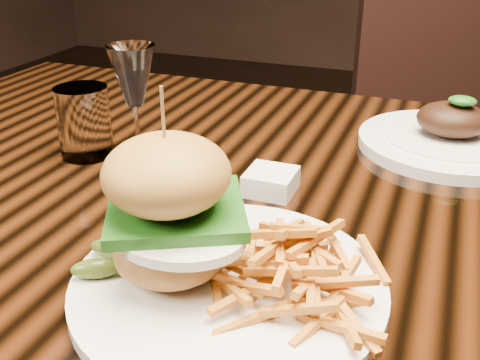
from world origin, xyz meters
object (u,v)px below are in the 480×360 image
(burger_plate, at_px, (219,245))
(wine_glass, at_px, (133,80))
(dining_table, at_px, (310,236))
(chair_far, at_px, (443,132))
(far_dish, at_px, (449,138))

(burger_plate, bearing_deg, wine_glass, 118.86)
(dining_table, relative_size, chair_far, 1.68)
(dining_table, xyz_separation_m, burger_plate, (-0.03, -0.26, 0.13))
(wine_glass, xyz_separation_m, far_dish, (0.42, 0.24, -0.11))
(dining_table, xyz_separation_m, wine_glass, (-0.26, -0.03, 0.21))
(dining_table, relative_size, burger_plate, 5.11)
(burger_plate, xyz_separation_m, far_dish, (0.20, 0.47, -0.04))
(burger_plate, height_order, chair_far, burger_plate)
(dining_table, height_order, burger_plate, burger_plate)
(far_dish, bearing_deg, dining_table, -127.57)
(burger_plate, relative_size, chair_far, 0.33)
(dining_table, bearing_deg, far_dish, 52.43)
(dining_table, height_order, far_dish, far_dish)
(wine_glass, bearing_deg, chair_far, 65.62)
(burger_plate, distance_m, far_dish, 0.51)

